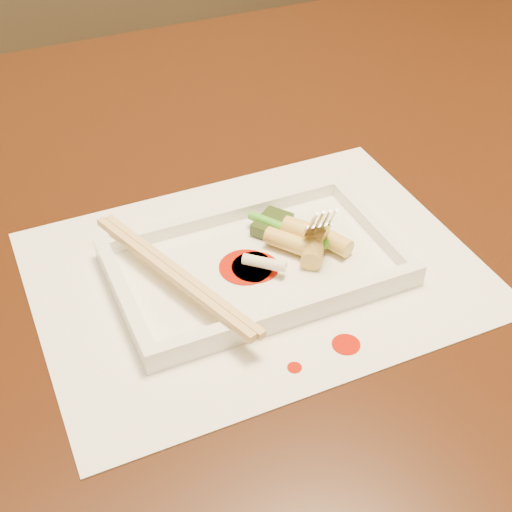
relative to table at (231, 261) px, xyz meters
name	(u,v)px	position (x,y,z in m)	size (l,w,h in m)	color
table	(231,261)	(0.00, 0.00, 0.00)	(1.40, 0.90, 0.75)	black
placemat	(256,271)	(-0.03, -0.13, 0.10)	(0.40, 0.30, 0.00)	white
sauce_splatter_a	(346,344)	(0.00, -0.25, 0.10)	(0.02, 0.02, 0.00)	#AB1405
sauce_splatter_b	(295,367)	(-0.05, -0.25, 0.10)	(0.01, 0.01, 0.00)	#AB1405
plate_base	(256,268)	(-0.03, -0.13, 0.11)	(0.26, 0.16, 0.01)	white
plate_rim_far	(225,214)	(-0.03, -0.06, 0.12)	(0.26, 0.01, 0.01)	white
plate_rim_near	(292,310)	(-0.03, -0.21, 0.12)	(0.26, 0.01, 0.01)	white
plate_rim_left	(124,297)	(-0.15, -0.13, 0.12)	(0.01, 0.14, 0.01)	white
plate_rim_right	(373,225)	(0.10, -0.13, 0.12)	(0.01, 0.14, 0.01)	white
veg_piece	(272,224)	(0.01, -0.09, 0.12)	(0.04, 0.03, 0.01)	black
scallion_white	(264,263)	(-0.03, -0.15, 0.12)	(0.01, 0.01, 0.04)	#EAEACC
scallion_green	(288,229)	(0.01, -0.11, 0.12)	(0.01, 0.01, 0.09)	#329417
chopstick_a	(170,274)	(-0.11, -0.13, 0.13)	(0.01, 0.21, 0.01)	tan
chopstick_b	(178,272)	(-0.10, -0.13, 0.13)	(0.01, 0.21, 0.01)	tan
fork	(319,169)	(0.04, -0.12, 0.18)	(0.09, 0.10, 0.14)	silver
sauce_blob_0	(255,267)	(-0.03, -0.14, 0.11)	(0.04, 0.04, 0.00)	#AB1405
sauce_blob_1	(246,267)	(-0.04, -0.13, 0.11)	(0.05, 0.05, 0.00)	#AB1405
rice_cake_0	(291,243)	(0.01, -0.13, 0.12)	(0.02, 0.02, 0.05)	#E3CC69
rice_cake_1	(331,240)	(0.04, -0.14, 0.12)	(0.02, 0.02, 0.04)	#E3CC69
rice_cake_2	(305,232)	(0.02, -0.13, 0.13)	(0.02, 0.02, 0.04)	#E3CC69
rice_cake_3	(314,248)	(0.02, -0.15, 0.12)	(0.02, 0.02, 0.04)	#E3CC69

